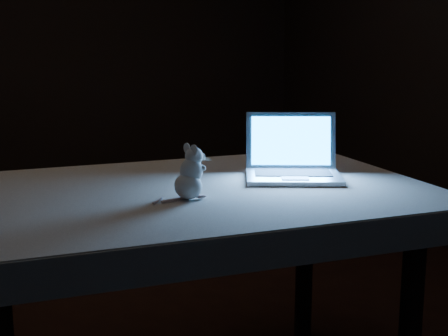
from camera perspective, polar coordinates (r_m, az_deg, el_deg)
name	(u,v)px	position (r m, az deg, el deg)	size (l,w,h in m)	color
back_wall	(28,45)	(5.22, -16.82, 10.34)	(4.50, 0.04, 2.60)	black
table	(192,303)	(2.40, -2.87, -11.74)	(1.55, 1.00, 0.83)	black
tablecloth	(207,204)	(2.27, -1.51, -3.16)	(1.66, 1.11, 0.11)	beige
laptop	(294,148)	(2.40, 6.18, 1.75)	(0.35, 0.30, 0.24)	#A4A5A9
plush_mouse	(188,172)	(2.10, -3.18, -0.37)	(0.13, 0.13, 0.18)	silver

